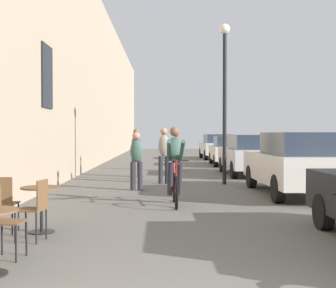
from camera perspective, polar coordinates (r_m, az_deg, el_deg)
The scene contains 15 objects.
building_facade_left at distance 17.64m, azimuth -11.87°, elevation 9.83°, with size 0.54×68.00×8.37m.
cafe_chair_near_toward_street at distance 6.21m, azimuth -19.55°, elevation -8.43°, with size 0.41×0.41×0.89m.
cafe_table_mid at distance 7.63m, azimuth -15.21°, elevation -6.56°, with size 0.64×0.64×0.72m.
cafe_chair_mid_toward_street at distance 7.03m, azimuth -15.86°, elevation -7.26°, with size 0.44×0.44×0.89m.
cafe_chair_mid_toward_wall at distance 7.72m, azimuth -19.48°, elevation -6.53°, with size 0.38×0.38×0.89m.
cyclist_on_bicycle at distance 10.24m, azimuth 0.85°, elevation -2.90°, with size 0.52×1.76×1.74m.
pedestrian_near at distance 12.78m, azimuth -3.88°, elevation -1.66°, with size 0.37×0.28×1.60m.
pedestrian_mid at distance 14.47m, azimuth -0.51°, elevation -1.01°, with size 0.35×0.26×1.73m.
pedestrian_far at distance 16.78m, azimuth -3.89°, elevation -0.69°, with size 0.37×0.28×1.74m.
pedestrian_furthest at distance 19.35m, azimuth 1.07°, elevation -0.57°, with size 0.35×0.26×1.65m.
street_lamp at distance 14.44m, azimuth 6.94°, elevation 7.44°, with size 0.32×0.32×4.90m.
parked_car_second at distance 12.23m, azimuth 15.51°, elevation -2.21°, with size 1.93×4.48×1.58m.
parked_car_third at distance 17.66m, azimuth 9.93°, elevation -1.25°, with size 1.84×4.27×1.51m.
parked_car_fourth at distance 22.93m, azimuth 7.47°, elevation -0.75°, with size 1.79×4.08×1.44m.
parked_car_fifth at distance 28.64m, azimuth 5.96°, elevation -0.27°, with size 1.86×4.29×1.51m.
Camera 1 is at (-0.07, -3.12, 1.56)m, focal length 49.89 mm.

